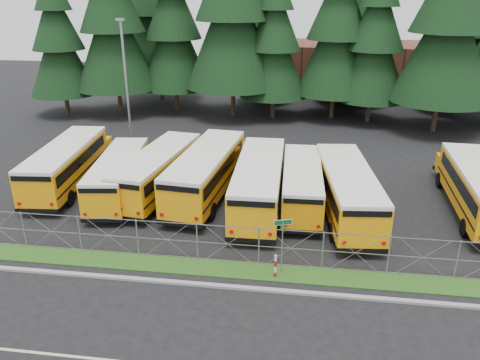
# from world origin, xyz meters

# --- Properties ---
(ground) EXTENTS (120.00, 120.00, 0.00)m
(ground) POSITION_xyz_m (0.00, 0.00, 0.00)
(ground) COLOR black
(ground) RESTS_ON ground
(curb) EXTENTS (50.00, 0.25, 0.12)m
(curb) POSITION_xyz_m (0.00, -3.10, 0.06)
(curb) COLOR gray
(curb) RESTS_ON ground
(grass_verge) EXTENTS (50.00, 1.40, 0.06)m
(grass_verge) POSITION_xyz_m (0.00, -1.70, 0.03)
(grass_verge) COLOR #254E16
(grass_verge) RESTS_ON ground
(chainlink_fence) EXTENTS (44.00, 0.10, 2.00)m
(chainlink_fence) POSITION_xyz_m (0.00, -1.00, 1.00)
(chainlink_fence) COLOR #94979C
(chainlink_fence) RESTS_ON ground
(brick_building) EXTENTS (22.00, 10.00, 6.00)m
(brick_building) POSITION_xyz_m (6.00, 40.00, 3.00)
(brick_building) COLOR brown
(brick_building) RESTS_ON ground
(bus_0) EXTENTS (3.54, 11.20, 2.89)m
(bus_0) POSITION_xyz_m (-14.50, 7.00, 1.44)
(bus_0) COLOR #FF9E08
(bus_0) RESTS_ON ground
(bus_1) EXTENTS (3.65, 10.22, 2.62)m
(bus_1) POSITION_xyz_m (-10.54, 5.95, 1.31)
(bus_1) COLOR #FF9E08
(bus_1) RESTS_ON ground
(bus_2) EXTENTS (4.01, 11.05, 2.83)m
(bus_2) POSITION_xyz_m (-8.11, 6.70, 1.42)
(bus_2) COLOR #FF9E08
(bus_2) RESTS_ON ground
(bus_3) EXTENTS (3.86, 11.74, 3.02)m
(bus_3) POSITION_xyz_m (-5.01, 6.71, 1.51)
(bus_3) COLOR #FF9E08
(bus_3) RESTS_ON ground
(bus_4) EXTENTS (2.87, 11.42, 2.98)m
(bus_4) POSITION_xyz_m (-1.61, 5.43, 1.49)
(bus_4) COLOR #FF9E08
(bus_4) RESTS_ON ground
(bus_5) EXTENTS (2.56, 9.89, 2.58)m
(bus_5) POSITION_xyz_m (0.91, 6.13, 1.29)
(bus_5) COLOR #FF9E08
(bus_5) RESTS_ON ground
(bus_6) EXTENTS (3.74, 11.33, 2.91)m
(bus_6) POSITION_xyz_m (3.47, 5.09, 1.46)
(bus_6) COLOR #FF9E08
(bus_6) RESTS_ON ground
(bus_east) EXTENTS (3.22, 11.20, 2.90)m
(bus_east) POSITION_xyz_m (10.98, 6.35, 1.45)
(bus_east) COLOR #FF9E08
(bus_east) RESTS_ON ground
(street_sign) EXTENTS (0.80, 0.53, 2.81)m
(street_sign) POSITION_xyz_m (0.12, -1.63, 2.03)
(street_sign) COLOR #94979C
(street_sign) RESTS_ON ground
(striped_bollard) EXTENTS (0.11, 0.11, 1.20)m
(striped_bollard) POSITION_xyz_m (-0.13, -2.03, 0.60)
(striped_bollard) COLOR #B20C0C
(striped_bollard) RESTS_ON ground
(light_standard) EXTENTS (0.70, 0.35, 10.14)m
(light_standard) POSITION_xyz_m (-13.65, 16.36, 5.50)
(light_standard) COLOR #94979C
(light_standard) RESTS_ON ground
(conifer_0) EXTENTS (6.60, 6.60, 14.60)m
(conifer_0) POSITION_xyz_m (-23.65, 24.86, 7.30)
(conifer_0) COLOR black
(conifer_0) RESTS_ON ground
(conifer_1) EXTENTS (8.28, 8.28, 18.30)m
(conifer_1) POSITION_xyz_m (-18.29, 25.95, 9.15)
(conifer_1) COLOR black
(conifer_1) RESTS_ON ground
(conifer_2) EXTENTS (7.48, 7.48, 16.53)m
(conifer_2) POSITION_xyz_m (-12.73, 28.05, 8.27)
(conifer_2) COLOR black
(conifer_2) RESTS_ON ground
(conifer_3) EXTENTS (9.40, 9.40, 20.79)m
(conifer_3) POSITION_xyz_m (-6.39, 26.54, 10.39)
(conifer_3) COLOR black
(conifer_3) RESTS_ON ground
(conifer_4) EXTENTS (6.66, 6.66, 14.74)m
(conifer_4) POSITION_xyz_m (-2.32, 26.53, 7.37)
(conifer_4) COLOR black
(conifer_4) RESTS_ON ground
(conifer_5) EXTENTS (7.73, 7.73, 17.09)m
(conifer_5) POSITION_xyz_m (3.65, 27.21, 8.55)
(conifer_5) COLOR black
(conifer_5) RESTS_ON ground
(conifer_6) EXTENTS (6.89, 6.89, 15.24)m
(conifer_6) POSITION_xyz_m (7.12, 26.10, 7.62)
(conifer_6) COLOR black
(conifer_6) RESTS_ON ground
(conifer_7) EXTENTS (8.78, 8.78, 19.42)m
(conifer_7) POSITION_xyz_m (12.77, 23.51, 9.71)
(conifer_7) COLOR black
(conifer_7) RESTS_ON ground
(conifer_10) EXTENTS (9.49, 9.49, 20.98)m
(conifer_10) POSITION_xyz_m (-15.96, 33.07, 10.49)
(conifer_10) COLOR black
(conifer_10) RESTS_ON ground
(conifer_11) EXTENTS (6.49, 6.49, 14.35)m
(conifer_11) POSITION_xyz_m (-3.84, 33.28, 7.17)
(conifer_11) COLOR black
(conifer_11) RESTS_ON ground
(conifer_12) EXTENTS (8.21, 8.21, 18.15)m
(conifer_12) POSITION_xyz_m (6.18, 33.84, 9.07)
(conifer_12) COLOR black
(conifer_12) RESTS_ON ground
(conifer_13) EXTENTS (7.83, 7.83, 17.32)m
(conifer_13) POSITION_xyz_m (16.74, 31.34, 8.66)
(conifer_13) COLOR black
(conifer_13) RESTS_ON ground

